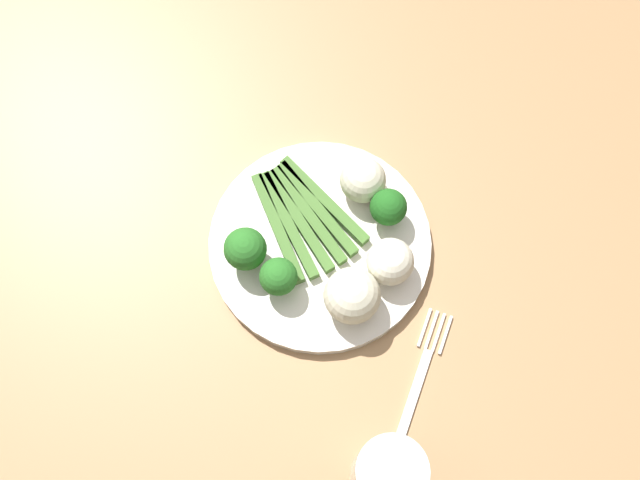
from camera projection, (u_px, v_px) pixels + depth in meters
name	position (u px, v px, depth m)	size (l,w,h in m)	color
ground_plane	(308.00, 324.00, 1.56)	(6.00, 6.00, 0.02)	tan
dining_table	(300.00, 209.00, 0.94)	(1.36, 1.06, 0.73)	#9E754C
plate	(320.00, 244.00, 0.82)	(0.25, 0.25, 0.01)	silver
asparagus_bundle	(302.00, 216.00, 0.82)	(0.15, 0.12, 0.01)	#3D6626
broccoli_left	(388.00, 207.00, 0.80)	(0.04, 0.04, 0.05)	#4C7F2B
broccoli_back	(278.00, 277.00, 0.77)	(0.04, 0.04, 0.05)	#568E33
broccoli_right	(245.00, 249.00, 0.78)	(0.05, 0.05, 0.06)	#568E33
cauliflower_front	(352.00, 296.00, 0.76)	(0.06, 0.06, 0.06)	beige
cauliflower_edge	(363.00, 180.00, 0.81)	(0.05, 0.05, 0.05)	beige
cauliflower_back_right	(390.00, 262.00, 0.78)	(0.05, 0.05, 0.05)	silver
fork	(419.00, 380.00, 0.78)	(0.06, 0.16, 0.00)	silver
water_glass	(387.00, 474.00, 0.69)	(0.06, 0.06, 0.13)	silver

